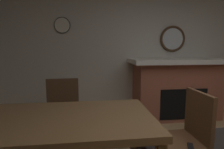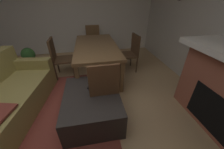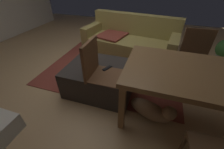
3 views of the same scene
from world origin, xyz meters
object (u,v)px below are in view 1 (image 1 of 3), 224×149
(fireplace, at_px, (177,88))
(dining_chair_south, at_px, (63,109))
(dining_table, at_px, (49,125))
(tv_remote, at_px, (191,148))
(round_wall_mirror, at_px, (173,39))
(dining_chair_west, at_px, (188,132))
(wall_clock, at_px, (62,25))

(fireplace, xyz_separation_m, dining_chair_south, (2.05, 0.81, -0.06))
(fireplace, relative_size, dining_table, 0.98)
(tv_remote, height_order, dining_table, dining_table)
(fireplace, distance_m, round_wall_mirror, 0.99)
(round_wall_mirror, height_order, dining_table, round_wall_mirror)
(round_wall_mirror, height_order, dining_chair_west, round_wall_mirror)
(dining_chair_south, height_order, dining_chair_west, same)
(wall_clock, bearing_deg, tv_remote, 123.10)
(tv_remote, bearing_deg, dining_table, 16.78)
(round_wall_mirror, bearing_deg, dining_table, 43.87)
(dining_chair_south, height_order, wall_clock, wall_clock)
(round_wall_mirror, distance_m, wall_clock, 2.17)
(dining_table, distance_m, dining_chair_west, 1.34)
(tv_remote, xyz_separation_m, dining_chair_west, (-0.06, -0.17, 0.07))
(dining_table, bearing_deg, tv_remote, 172.45)
(dining_table, bearing_deg, dining_chair_west, -179.93)
(tv_remote, height_order, dining_chair_west, dining_chair_west)
(dining_chair_south, bearing_deg, wall_clock, -84.19)
(dining_chair_west, bearing_deg, round_wall_mirror, -109.84)
(tv_remote, bearing_deg, dining_chair_south, -14.73)
(dining_table, relative_size, dining_chair_west, 2.03)
(round_wall_mirror, bearing_deg, fireplace, 90.00)
(fireplace, bearing_deg, dining_chair_west, 67.11)
(wall_clock, bearing_deg, dining_table, 93.42)
(round_wall_mirror, relative_size, dining_chair_west, 0.56)
(tv_remote, height_order, wall_clock, wall_clock)
(round_wall_mirror, height_order, wall_clock, wall_clock)
(fireplace, distance_m, dining_table, 2.65)
(round_wall_mirror, distance_m, dining_chair_south, 2.53)
(dining_chair_south, relative_size, wall_clock, 3.13)
(fireplace, bearing_deg, dining_chair_south, 21.56)
(fireplace, height_order, dining_chair_west, fireplace)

